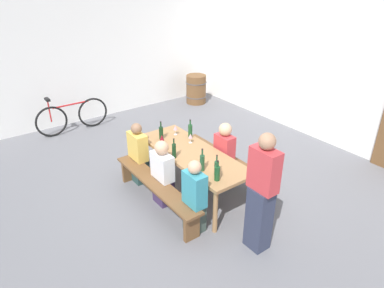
% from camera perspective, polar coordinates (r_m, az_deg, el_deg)
% --- Properties ---
extents(ground_plane, '(24.00, 24.00, 0.00)m').
position_cam_1_polar(ground_plane, '(5.98, -0.00, -7.72)').
color(ground_plane, slate).
extents(back_wall, '(14.00, 0.20, 3.20)m').
position_cam_1_polar(back_wall, '(7.81, 22.08, 11.63)').
color(back_wall, white).
rests_on(back_wall, ground).
extents(side_wall, '(0.20, 7.53, 3.20)m').
position_cam_1_polar(side_wall, '(8.87, -16.80, 14.06)').
color(side_wall, white).
rests_on(side_wall, ground).
extents(tasting_table, '(2.18, 0.79, 0.75)m').
position_cam_1_polar(tasting_table, '(5.63, -0.00, -2.06)').
color(tasting_table, '#9E7247').
rests_on(tasting_table, ground).
extents(bench_near, '(2.08, 0.30, 0.45)m').
position_cam_1_polar(bench_near, '(5.47, -5.94, -7.03)').
color(bench_near, brown).
rests_on(bench_near, ground).
extents(bench_far, '(2.08, 0.30, 0.45)m').
position_cam_1_polar(bench_far, '(6.17, 5.23, -2.78)').
color(bench_far, brown).
rests_on(bench_far, ground).
extents(wine_bottle_0, '(0.07, 0.07, 0.33)m').
position_cam_1_polar(wine_bottle_0, '(6.01, -5.08, 1.88)').
color(wine_bottle_0, '#143319').
rests_on(wine_bottle_0, tasting_table).
extents(wine_bottle_1, '(0.07, 0.07, 0.35)m').
position_cam_1_polar(wine_bottle_1, '(5.04, 1.68, -3.04)').
color(wine_bottle_1, '#234C2D').
rests_on(wine_bottle_1, tasting_table).
extents(wine_bottle_2, '(0.07, 0.07, 0.34)m').
position_cam_1_polar(wine_bottle_2, '(6.02, -0.29, 2.16)').
color(wine_bottle_2, '#194723').
rests_on(wine_bottle_2, tasting_table).
extents(wine_bottle_3, '(0.06, 0.06, 0.33)m').
position_cam_1_polar(wine_bottle_3, '(5.38, -2.97, -1.07)').
color(wine_bottle_3, '#143319').
rests_on(wine_bottle_3, tasting_table).
extents(wine_bottle_4, '(0.07, 0.07, 0.32)m').
position_cam_1_polar(wine_bottle_4, '(4.95, 4.04, -3.89)').
color(wine_bottle_4, '#234C2D').
rests_on(wine_bottle_4, tasting_table).
extents(wine_bottle_5, '(0.08, 0.08, 0.31)m').
position_cam_1_polar(wine_bottle_5, '(4.83, 4.15, -4.76)').
color(wine_bottle_5, '#194723').
rests_on(wine_bottle_5, tasting_table).
extents(wine_glass_0, '(0.08, 0.08, 0.18)m').
position_cam_1_polar(wine_glass_0, '(6.14, -2.75, 2.66)').
color(wine_glass_0, silver).
rests_on(wine_glass_0, tasting_table).
extents(wine_glass_1, '(0.08, 0.08, 0.17)m').
position_cam_1_polar(wine_glass_1, '(5.84, -0.26, 1.28)').
color(wine_glass_1, silver).
rests_on(wine_glass_1, tasting_table).
extents(wine_glass_2, '(0.08, 0.08, 0.17)m').
position_cam_1_polar(wine_glass_2, '(5.82, -4.96, 1.02)').
color(wine_glass_2, silver).
rests_on(wine_glass_2, tasting_table).
extents(seated_guest_near_0, '(0.39, 0.24, 1.11)m').
position_cam_1_polar(seated_guest_near_0, '(6.07, -8.78, -1.76)').
color(seated_guest_near_0, '#294441').
rests_on(seated_guest_near_0, ground).
extents(seated_guest_near_1, '(0.40, 0.24, 1.10)m').
position_cam_1_polar(seated_guest_near_1, '(5.46, -4.82, -4.95)').
color(seated_guest_near_1, '#3A294D').
rests_on(seated_guest_near_1, ground).
extents(seated_guest_near_2, '(0.34, 0.24, 1.14)m').
position_cam_1_polar(seated_guest_near_2, '(4.87, 0.41, -8.94)').
color(seated_guest_near_2, '#3C4C44').
rests_on(seated_guest_near_2, ground).
extents(seated_guest_far_0, '(0.34, 0.24, 1.18)m').
position_cam_1_polar(seated_guest_far_0, '(5.86, 5.27, -2.02)').
color(seated_guest_far_0, '#315650').
rests_on(seated_guest_far_0, ground).
extents(standing_host, '(0.39, 0.24, 1.70)m').
position_cam_1_polar(standing_host, '(4.53, 11.31, -8.26)').
color(standing_host, '#2E344A').
rests_on(standing_host, ground).
extents(wine_barrel, '(0.58, 0.58, 0.79)m').
position_cam_1_polar(wine_barrel, '(9.80, 0.68, 8.99)').
color(wine_barrel, brown).
rests_on(wine_barrel, ground).
extents(parked_bicycle_0, '(0.20, 1.66, 0.90)m').
position_cam_1_polar(parked_bicycle_0, '(8.44, -19.04, 4.32)').
color(parked_bicycle_0, black).
rests_on(parked_bicycle_0, ground).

